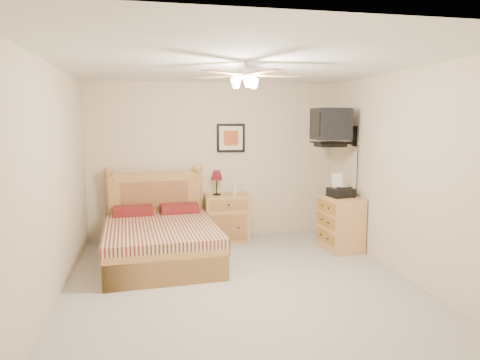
# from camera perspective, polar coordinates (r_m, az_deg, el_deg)

# --- Properties ---
(floor) EXTENTS (4.50, 4.50, 0.00)m
(floor) POSITION_cam_1_polar(r_m,az_deg,el_deg) (5.05, 0.26, -14.15)
(floor) COLOR #9F9990
(floor) RESTS_ON ground
(ceiling) EXTENTS (4.00, 4.50, 0.04)m
(ceiling) POSITION_cam_1_polar(r_m,az_deg,el_deg) (4.72, 0.28, 15.25)
(ceiling) COLOR white
(ceiling) RESTS_ON ground
(wall_back) EXTENTS (4.00, 0.04, 2.50)m
(wall_back) POSITION_cam_1_polar(r_m,az_deg,el_deg) (6.93, -3.45, 2.54)
(wall_back) COLOR beige
(wall_back) RESTS_ON ground
(wall_front) EXTENTS (4.00, 0.04, 2.50)m
(wall_front) POSITION_cam_1_polar(r_m,az_deg,el_deg) (2.60, 10.30, -6.61)
(wall_front) COLOR beige
(wall_front) RESTS_ON ground
(wall_left) EXTENTS (0.04, 4.50, 2.50)m
(wall_left) POSITION_cam_1_polar(r_m,az_deg,el_deg) (4.75, -24.08, -0.60)
(wall_left) COLOR beige
(wall_left) RESTS_ON ground
(wall_right) EXTENTS (0.04, 4.50, 2.50)m
(wall_right) POSITION_cam_1_polar(r_m,az_deg,el_deg) (5.48, 21.21, 0.60)
(wall_right) COLOR beige
(wall_right) RESTS_ON ground
(bed) EXTENTS (1.57, 1.99, 1.23)m
(bed) POSITION_cam_1_polar(r_m,az_deg,el_deg) (5.85, -10.58, -4.89)
(bed) COLOR #AA7237
(bed) RESTS_ON ground
(nightstand) EXTENTS (0.70, 0.53, 0.73)m
(nightstand) POSITION_cam_1_polar(r_m,az_deg,el_deg) (6.85, -1.81, -4.99)
(nightstand) COLOR #B27F38
(nightstand) RESTS_ON ground
(table_lamp) EXTENTS (0.27, 0.27, 0.39)m
(table_lamp) POSITION_cam_1_polar(r_m,az_deg,el_deg) (6.74, -3.13, -0.36)
(table_lamp) COLOR #5A0C16
(table_lamp) RESTS_ON nightstand
(lotion_bottle) EXTENTS (0.09, 0.09, 0.22)m
(lotion_bottle) POSITION_cam_1_polar(r_m,az_deg,el_deg) (6.77, -0.68, -1.06)
(lotion_bottle) COLOR silver
(lotion_bottle) RESTS_ON nightstand
(framed_picture) EXTENTS (0.46, 0.04, 0.46)m
(framed_picture) POSITION_cam_1_polar(r_m,az_deg,el_deg) (6.93, -1.23, 5.61)
(framed_picture) COLOR black
(framed_picture) RESTS_ON wall_back
(dresser) EXTENTS (0.50, 0.69, 0.79)m
(dresser) POSITION_cam_1_polar(r_m,az_deg,el_deg) (6.53, 13.26, -5.59)
(dresser) COLOR tan
(dresser) RESTS_ON ground
(fax_machine) EXTENTS (0.36, 0.37, 0.34)m
(fax_machine) POSITION_cam_1_polar(r_m,az_deg,el_deg) (6.39, 13.30, -0.72)
(fax_machine) COLOR black
(fax_machine) RESTS_ON dresser
(magazine_lower) EXTENTS (0.31, 0.34, 0.03)m
(magazine_lower) POSITION_cam_1_polar(r_m,az_deg,el_deg) (6.63, 12.66, -1.74)
(magazine_lower) COLOR beige
(magazine_lower) RESTS_ON dresser
(magazine_upper) EXTENTS (0.25, 0.32, 0.02)m
(magazine_upper) POSITION_cam_1_polar(r_m,az_deg,el_deg) (6.65, 12.71, -1.50)
(magazine_upper) COLOR tan
(magazine_upper) RESTS_ON magazine_lower
(wall_tv) EXTENTS (0.56, 0.46, 0.58)m
(wall_tv) POSITION_cam_1_polar(r_m,az_deg,el_deg) (6.51, 13.22, 6.93)
(wall_tv) COLOR black
(wall_tv) RESTS_ON wall_right
(ceiling_fan) EXTENTS (1.14, 1.14, 0.28)m
(ceiling_fan) POSITION_cam_1_polar(r_m,az_deg,el_deg) (4.51, 0.80, 13.81)
(ceiling_fan) COLOR silver
(ceiling_fan) RESTS_ON ceiling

